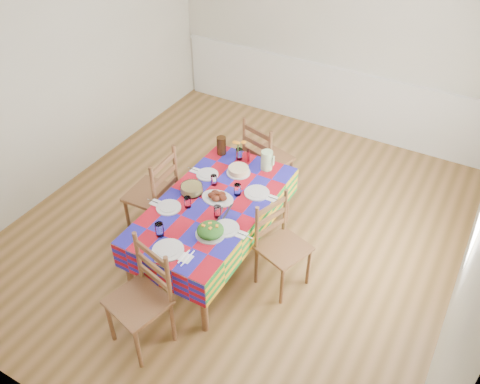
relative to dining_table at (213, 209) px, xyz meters
name	(u,v)px	position (x,y,z in m)	size (l,w,h in m)	color
room	(238,123)	(0.01, 0.47, 0.72)	(4.58, 5.08, 2.78)	brown
wainscot	(327,95)	(0.01, 2.95, -0.14)	(4.41, 0.06, 0.92)	white
dining_table	(213,209)	(0.00, 0.00, 0.00)	(0.98, 1.82, 0.71)	brown
setting_near_head	(166,243)	(-0.05, -0.69, 0.11)	(0.45, 0.30, 0.13)	silver
setting_left_near	(175,205)	(-0.27, -0.23, 0.10)	(0.43, 0.26, 0.11)	silver
setting_left_far	(209,176)	(-0.24, 0.31, 0.10)	(0.42, 0.25, 0.11)	silver
setting_right_near	(223,222)	(0.25, -0.21, 0.10)	(0.46, 0.27, 0.12)	silver
setting_right_far	(250,192)	(0.25, 0.29, 0.10)	(0.47, 0.27, 0.12)	silver
meat_platter	(218,197)	(0.01, 0.07, 0.10)	(0.33, 0.23, 0.06)	silver
salad_platter	(210,231)	(0.21, -0.38, 0.12)	(0.27, 0.27, 0.11)	silver
pasta_bowl	(192,189)	(-0.26, 0.04, 0.12)	(0.22, 0.22, 0.08)	white
cake	(239,170)	(-0.02, 0.53, 0.11)	(0.25, 0.25, 0.07)	silver
serving_utensils	(223,213)	(0.17, -0.09, 0.08)	(0.14, 0.32, 0.01)	black
flower_vase	(239,151)	(-0.14, 0.76, 0.17)	(0.15, 0.12, 0.24)	white
hot_sauce	(248,156)	(-0.03, 0.76, 0.15)	(0.04, 0.04, 0.15)	#B80E1C
green_pitcher	(267,160)	(0.19, 0.75, 0.18)	(0.12, 0.12, 0.21)	#ACD596
tea_pitcher	(221,146)	(-0.36, 0.75, 0.18)	(0.10, 0.10, 0.20)	black
name_card	(159,262)	(0.02, -0.88, 0.09)	(0.08, 0.02, 0.02)	silver
chair_near	(142,299)	(0.01, -1.14, -0.12)	(0.55, 0.53, 1.03)	brown
chair_far	(265,160)	(-0.01, 1.14, -0.12)	(0.56, 0.54, 1.03)	brown
chair_left	(155,195)	(-0.72, 0.00, -0.11)	(0.46, 0.49, 1.05)	brown
chair_right	(280,246)	(0.72, 0.01, -0.16)	(0.52, 0.53, 0.96)	brown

